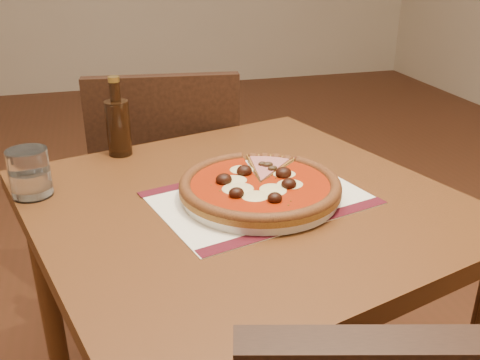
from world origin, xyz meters
The scene contains 8 objects.
table centered at (-0.27, -1.00, 0.65)m, with size 0.99×0.99×0.75m.
chair_far centered at (-0.34, -0.41, 0.51)m, with size 0.47×0.47×0.90m.
placemat centered at (-0.23, -1.02, 0.75)m, with size 0.41×0.29×0.00m, color white.
plate centered at (-0.23, -1.02, 0.76)m, with size 0.31×0.31×0.02m, color white.
pizza centered at (-0.23, -1.02, 0.78)m, with size 0.32×0.32×0.04m.
ham_slice centered at (-0.17, -0.93, 0.78)m, with size 0.11×0.15×0.02m.
water_glass centered at (-0.67, -0.88, 0.80)m, with size 0.08×0.08×0.10m, color white.
bottle centered at (-0.49, -0.69, 0.82)m, with size 0.06×0.06×0.19m.
Camera 1 is at (-0.53, -1.94, 1.22)m, focal length 40.00 mm.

